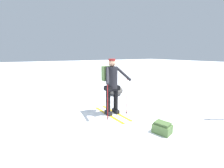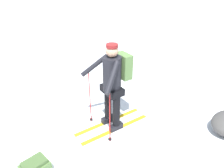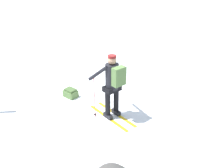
% 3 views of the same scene
% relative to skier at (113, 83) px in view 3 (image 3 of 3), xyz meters
% --- Properties ---
extents(ground_plane, '(80.00, 80.00, 0.00)m').
position_rel_skier_xyz_m(ground_plane, '(-0.70, 0.04, -1.06)').
color(ground_plane, white).
extents(skier, '(1.65, 0.98, 1.81)m').
position_rel_skier_xyz_m(skier, '(0.00, 0.00, 0.00)').
color(skier, gold).
rests_on(skier, ground_plane).
extents(dropped_backpack, '(0.50, 0.43, 0.29)m').
position_rel_skier_xyz_m(dropped_backpack, '(-1.71, -0.49, -0.93)').
color(dropped_backpack, '#4C6B38').
rests_on(dropped_backpack, ground_plane).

